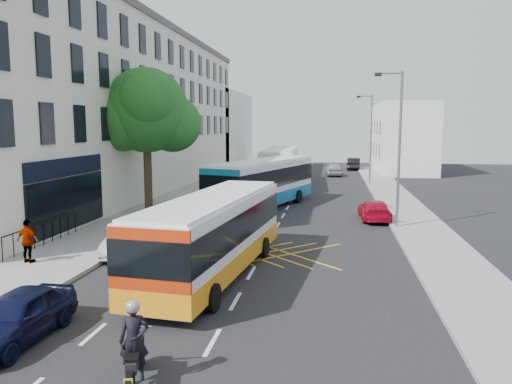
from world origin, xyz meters
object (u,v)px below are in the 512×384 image
at_px(lamp_far, 370,134).
at_px(distant_car_dark, 354,164).
at_px(motorbike, 134,345).
at_px(bus_near, 214,234).
at_px(red_hatchback, 374,210).
at_px(pedestrian_far, 28,241).
at_px(lamp_near, 398,141).
at_px(distant_car_grey, 288,166).
at_px(bus_mid, 263,183).
at_px(street_tree, 146,111).
at_px(bus_far, 280,166).
at_px(parked_car_blue, 17,316).
at_px(distant_car_silver, 334,169).
at_px(parked_car_silver, 128,239).

xyz_separation_m(lamp_far, distant_car_dark, (-0.70, 16.24, -3.89)).
bearing_deg(motorbike, lamp_far, 64.84).
distance_m(bus_near, red_hatchback, 13.60).
bearing_deg(bus_near, pedestrian_far, -173.99).
distance_m(lamp_near, distant_car_grey, 32.51).
height_order(lamp_far, motorbike, lamp_far).
bearing_deg(bus_mid, pedestrian_far, -97.23).
height_order(street_tree, distant_car_dark, street_tree).
xyz_separation_m(street_tree, bus_far, (6.76, 14.84, -4.50)).
xyz_separation_m(bus_near, distant_car_dark, (6.79, 45.66, -0.80)).
bearing_deg(distant_car_grey, distant_car_dark, 28.30).
relative_size(bus_far, red_hatchback, 3.04).
height_order(motorbike, parked_car_blue, motorbike).
relative_size(bus_mid, distant_car_silver, 2.73).
height_order(bus_far, parked_car_silver, bus_far).
bearing_deg(lamp_near, bus_mid, 144.13).
height_order(bus_mid, parked_car_blue, bus_mid).
bearing_deg(distant_car_dark, red_hatchback, 92.61).
relative_size(lamp_far, parked_car_blue, 2.12).
bearing_deg(bus_mid, parked_car_silver, -89.61).
distance_m(distant_car_grey, pedestrian_far, 41.06).
bearing_deg(distant_car_grey, street_tree, -107.48).
height_order(bus_mid, pedestrian_far, bus_mid).
distance_m(lamp_far, parked_car_blue, 37.55).
distance_m(lamp_near, bus_mid, 10.08).
relative_size(bus_far, parked_car_silver, 3.18).
distance_m(lamp_far, bus_far, 8.71).
height_order(street_tree, lamp_near, street_tree).
bearing_deg(pedestrian_far, parked_car_blue, 130.94).
bearing_deg(bus_mid, parked_car_blue, -80.97).
bearing_deg(parked_car_blue, lamp_far, 74.33).
xyz_separation_m(lamp_near, parked_car_blue, (-11.10, -15.65, -3.98)).
bearing_deg(street_tree, distant_car_dark, 67.17).
bearing_deg(lamp_far, red_hatchback, -92.79).
relative_size(parked_car_silver, red_hatchback, 0.96).
distance_m(street_tree, distant_car_silver, 28.25).
height_order(distant_car_grey, pedestrian_far, pedestrian_far).
relative_size(motorbike, pedestrian_far, 1.22).
relative_size(parked_car_blue, distant_car_grey, 0.73).
bearing_deg(lamp_near, pedestrian_far, -147.63).
distance_m(street_tree, pedestrian_far, 13.46).
xyz_separation_m(bus_far, distant_car_grey, (-0.51, 13.34, -1.08)).
bearing_deg(bus_far, distant_car_grey, 90.12).
height_order(parked_car_silver, red_hatchback, parked_car_silver).
xyz_separation_m(street_tree, motorbike, (7.41, -20.24, -5.41)).
height_order(lamp_near, bus_near, lamp_near).
xyz_separation_m(bus_near, distant_car_silver, (4.31, 37.56, -0.81)).
distance_m(bus_far, parked_car_silver, 25.18).
bearing_deg(parked_car_silver, bus_mid, 64.97).
bearing_deg(parked_car_silver, bus_near, -36.38).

